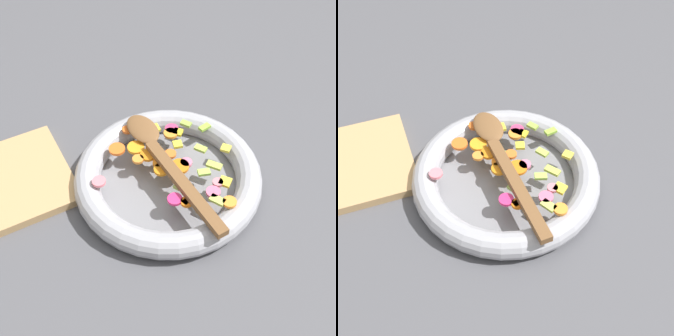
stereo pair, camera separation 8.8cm
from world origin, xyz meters
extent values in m
plane|color=#4C4C51|center=(0.00, 0.00, 0.00)|extent=(4.00, 4.00, 0.00)
cylinder|color=slate|center=(0.00, 0.00, 0.01)|extent=(0.31, 0.31, 0.01)
torus|color=#9E9EA5|center=(0.00, 0.00, 0.03)|extent=(0.36, 0.36, 0.05)
cylinder|color=orange|center=(0.07, 0.03, 0.05)|extent=(0.05, 0.05, 0.01)
cylinder|color=orange|center=(0.08, -0.05, 0.05)|extent=(0.04, 0.04, 0.01)
cylinder|color=orange|center=(0.09, 0.07, 0.05)|extent=(0.03, 0.03, 0.01)
cylinder|color=orange|center=(-0.01, -0.02, 0.05)|extent=(0.05, 0.05, 0.01)
cylinder|color=orange|center=(-0.13, -0.06, 0.05)|extent=(0.03, 0.03, 0.01)
cylinder|color=orange|center=(0.03, -0.02, 0.05)|extent=(0.03, 0.03, 0.01)
cylinder|color=orange|center=(0.02, 0.01, 0.05)|extent=(0.03, 0.03, 0.01)
cylinder|color=orange|center=(0.05, 0.02, 0.05)|extent=(0.03, 0.03, 0.01)
cylinder|color=orange|center=(0.12, 0.00, 0.05)|extent=(0.04, 0.04, 0.01)
cylinder|color=orange|center=(0.13, 0.02, 0.05)|extent=(0.02, 0.02, 0.01)
cylinder|color=orange|center=(0.00, 0.01, 0.05)|extent=(0.04, 0.04, 0.01)
cylinder|color=orange|center=(0.04, 0.04, 0.05)|extent=(0.03, 0.03, 0.01)
cylinder|color=orange|center=(-0.09, 0.01, 0.05)|extent=(0.03, 0.03, 0.01)
cube|color=#9EBB53|center=(-0.05, 0.00, 0.05)|extent=(0.03, 0.03, 0.01)
cube|color=#B9CB4E|center=(-0.04, -0.08, 0.05)|extent=(0.03, 0.03, 0.01)
cube|color=#92B744|center=(0.09, -0.09, 0.05)|extent=(0.03, 0.02, 0.01)
cube|color=#91C13D|center=(0.06, -0.12, 0.05)|extent=(0.02, 0.03, 0.01)
cube|color=#8BB741|center=(0.03, 0.00, 0.05)|extent=(0.03, 0.03, 0.01)
cube|color=#B5CD57|center=(-0.11, -0.04, 0.05)|extent=(0.03, 0.03, 0.01)
cube|color=#B1CA51|center=(-0.09, 0.01, 0.05)|extent=(0.02, 0.03, 0.01)
cube|color=#AAC94C|center=(0.01, -0.08, 0.05)|extent=(0.03, 0.02, 0.01)
cube|color=#9FCE4E|center=(-0.04, -0.05, 0.05)|extent=(0.02, 0.03, 0.01)
cylinder|color=pink|center=(0.03, 0.13, 0.05)|extent=(0.03, 0.03, 0.01)
cylinder|color=#D33A6B|center=(0.09, -0.06, 0.05)|extent=(0.03, 0.03, 0.01)
cylinder|color=#DB6488|center=(-0.09, -0.04, 0.05)|extent=(0.04, 0.04, 0.01)
cylinder|color=pink|center=(-0.01, -0.04, 0.05)|extent=(0.03, 0.03, 0.01)
cylinder|color=#D97984|center=(-0.08, -0.06, 0.05)|extent=(0.02, 0.02, 0.01)
cylinder|color=#DD2E6F|center=(-0.07, 0.03, 0.05)|extent=(0.04, 0.04, 0.01)
cube|color=yellow|center=(0.07, -0.06, 0.05)|extent=(0.03, 0.03, 0.01)
cube|color=yellow|center=(-0.01, -0.12, 0.05)|extent=(0.03, 0.03, 0.01)
cube|color=yellow|center=(0.11, -0.03, 0.05)|extent=(0.02, 0.02, 0.01)
cube|color=yellow|center=(-0.08, -0.07, 0.05)|extent=(0.03, 0.03, 0.01)
cube|color=yellow|center=(0.04, -0.05, 0.05)|extent=(0.02, 0.02, 0.01)
cube|color=brown|center=(-0.06, 0.00, 0.06)|extent=(0.25, 0.03, 0.01)
ellipsoid|color=brown|center=(0.11, 0.00, 0.06)|extent=(0.09, 0.06, 0.01)
cube|color=tan|center=(0.15, 0.25, 0.01)|extent=(0.22, 0.19, 0.02)
camera|label=1|loc=(-0.52, 0.28, 0.71)|focal=50.00mm
camera|label=2|loc=(-0.55, 0.20, 0.71)|focal=50.00mm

